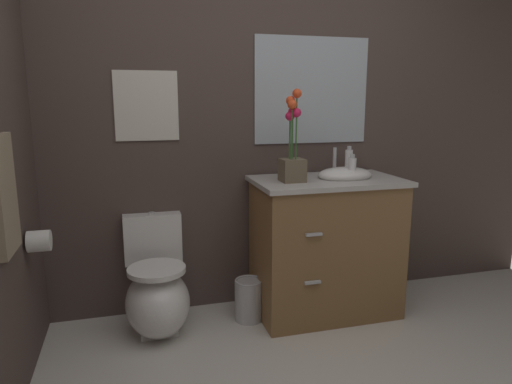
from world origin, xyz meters
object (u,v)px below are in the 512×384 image
Objects in this scene: vanity_cabinet at (326,245)px; wall_mirror at (312,91)px; trash_bin at (249,299)px; flower_vase at (293,152)px; wall_poster at (146,106)px; toilet_paper_roll at (39,241)px; hanging_towel at (6,195)px; soap_bottle at (352,168)px; lotion_bottle at (349,161)px; toilet at (157,293)px.

wall_mirror is (-0.00, 0.29, 0.99)m from vanity_cabinet.
vanity_cabinet is 0.61m from trash_bin.
vanity_cabinet is 0.67m from flower_vase.
wall_poster is at bearing 180.00° from wall_mirror.
hanging_towel is at bearing -99.68° from toilet_paper_roll.
vanity_cabinet reaches higher than trash_bin.
soap_bottle is 1.92m from hanging_towel.
hanging_towel reaches higher than trash_bin.
flower_vase is 1.55m from hanging_towel.
trash_bin is 0.52× the size of hanging_towel.
wall_mirror is (-0.14, 0.35, 0.48)m from soap_bottle.
toilet_paper_roll is (-1.89, -0.31, -0.30)m from lotion_bottle.
soap_bottle is 0.85× the size of lotion_bottle.
lotion_bottle is at bearing -36.59° from wall_mirror.
toilet is 1.11m from vanity_cabinet.
wall_mirror is at bearing 143.41° from lotion_bottle.
flower_vase reaches higher than soap_bottle.
flower_vase is (-0.25, -0.03, 0.62)m from vanity_cabinet.
vanity_cabinet is 1.44m from wall_poster.
hanging_towel reaches higher than toilet.
wall_poster is (-1.09, 0.29, 0.89)m from vanity_cabinet.
trash_bin is at bearing -1.59° from toilet.
wall_mirror is at bearing 15.48° from toilet_paper_roll.
flower_vase is (0.84, -0.06, 0.84)m from toilet.
toilet_paper_roll is at bearing -174.56° from flower_vase.
soap_bottle is 1.33m from wall_poster.
soap_bottle is at bearing -23.30° from vanity_cabinet.
vanity_cabinet is at bearing 5.78° from toilet_paper_roll.
flower_vase is at bearing -4.17° from toilet.
hanging_towel is at bearing -129.28° from wall_poster.
flower_vase is 0.41m from soap_bottle.
lotion_bottle reaches higher than toilet.
vanity_cabinet is at bearing 15.86° from hanging_towel.
toilet is 1.11m from hanging_towel.
lotion_bottle is at bearing 9.22° from toilet_paper_roll.
wall_mirror is at bearing 28.73° from trash_bin.
flower_vase is at bearing -172.30° from vanity_cabinet.
trash_bin is at bearing -151.27° from wall_mirror.
flower_vase reaches higher than vanity_cabinet.
flower_vase is at bearing 176.55° from soap_bottle.
hanging_towel reaches higher than toilet_paper_roll.
vanity_cabinet is 3.97× the size of trash_bin.
toilet_paper_roll is (-0.59, -0.20, 0.44)m from toilet.
lotion_bottle is 0.23× the size of wall_mirror.
hanging_towel is 0.45m from toilet_paper_roll.
vanity_cabinet is 1.70m from toilet_paper_roll.
wall_poster reaches higher than toilet_paper_roll.
hanging_towel is (-1.73, -0.49, 0.53)m from vanity_cabinet.
wall_poster reaches higher than hanging_towel.
trash_bin is 1.29m from toilet_paper_roll.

